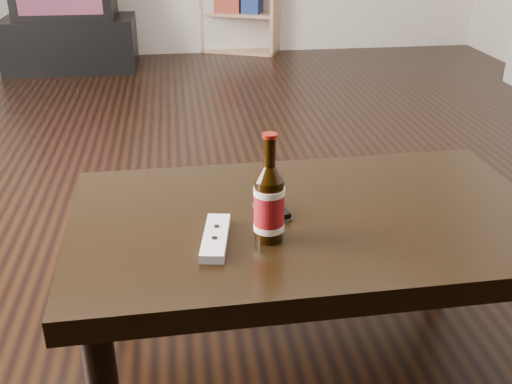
{
  "coord_description": "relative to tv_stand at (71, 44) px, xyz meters",
  "views": [
    {
      "loc": [
        -0.14,
        -2.16,
        1.15
      ],
      "look_at": [
        0.02,
        -0.96,
        0.57
      ],
      "focal_mm": 42.0,
      "sensor_mm": 36.0,
      "label": 1
    }
  ],
  "objects": [
    {
      "name": "floor",
      "position": [
        0.92,
        -2.58,
        -0.2
      ],
      "size": [
        5.0,
        6.0,
        0.01
      ],
      "primitive_type": "cube",
      "color": "black",
      "rests_on": "ground"
    },
    {
      "name": "tv_stand",
      "position": [
        0.0,
        0.0,
        0.0
      ],
      "size": [
        0.97,
        0.5,
        0.39
      ],
      "primitive_type": "cube",
      "rotation": [
        0.0,
        0.0,
        -0.02
      ],
      "color": "black",
      "rests_on": "floor"
    },
    {
      "name": "remote",
      "position": [
        0.84,
        -3.54,
        0.27
      ],
      "size": [
        0.09,
        0.2,
        0.02
      ],
      "rotation": [
        0.0,
        0.0,
        -0.17
      ],
      "color": "silver",
      "rests_on": "coffee_table"
    },
    {
      "name": "phone",
      "position": [
        1.0,
        -3.42,
        0.26
      ],
      "size": [
        0.09,
        0.13,
        0.02
      ],
      "rotation": [
        0.0,
        0.0,
        0.26
      ],
      "color": "#BCBCBE",
      "rests_on": "coffee_table"
    },
    {
      "name": "beer_bottle",
      "position": [
        0.97,
        -3.55,
        0.35
      ],
      "size": [
        0.08,
        0.08,
        0.26
      ],
      "rotation": [
        0.0,
        0.0,
        -0.22
      ],
      "color": "black",
      "rests_on": "coffee_table"
    },
    {
      "name": "coffee_table",
      "position": [
        1.09,
        -3.44,
        0.2
      ],
      "size": [
        1.21,
        0.72,
        0.45
      ],
      "rotation": [
        0.0,
        0.0,
        0.02
      ],
      "color": "black",
      "rests_on": "floor"
    }
  ]
}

